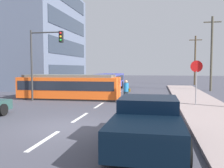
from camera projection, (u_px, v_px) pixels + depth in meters
name	position (u px, v px, depth m)	size (l,w,h in m)	color
ground_plane	(110.00, 98.00, 20.15)	(120.00, 120.00, 0.00)	#444450
sidewalk_curb_right	(205.00, 107.00, 14.95)	(3.20, 36.00, 0.14)	#A18D8A
lane_stripe_0	(44.00, 140.00, 8.39)	(0.16, 2.40, 0.01)	silver
lane_stripe_1	(80.00, 117.00, 12.31)	(0.16, 2.40, 0.01)	silver
lane_stripe_2	(99.00, 105.00, 16.23)	(0.16, 2.40, 0.01)	silver
lane_stripe_3	(119.00, 92.00, 24.89)	(0.16, 2.40, 0.01)	silver
lane_stripe_4	(127.00, 88.00, 30.77)	(0.16, 2.40, 0.01)	silver
corner_building	(18.00, 39.00, 32.66)	(14.75, 14.56, 12.80)	slate
streetcar_tram	(70.00, 86.00, 19.53)	(8.13, 2.71, 1.98)	#F95A1A
city_bus	(110.00, 80.00, 28.19)	(2.65, 5.54, 1.84)	#3C4093
pedestrian_crossing	(126.00, 90.00, 17.12)	(0.49, 0.36, 1.67)	#283B3F
pickup_truck_parked	(148.00, 122.00, 7.70)	(2.29, 5.00, 1.55)	black
stop_sign	(196.00, 73.00, 15.51)	(0.76, 0.07, 2.88)	gray
traffic_light_mast	(43.00, 52.00, 18.06)	(2.64, 0.33, 5.39)	#333333
utility_pole_mid	(212.00, 52.00, 25.91)	(1.80, 0.24, 8.05)	#4C483A
utility_pole_far	(195.00, 59.00, 35.03)	(1.80, 0.24, 7.18)	#4D3E2A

